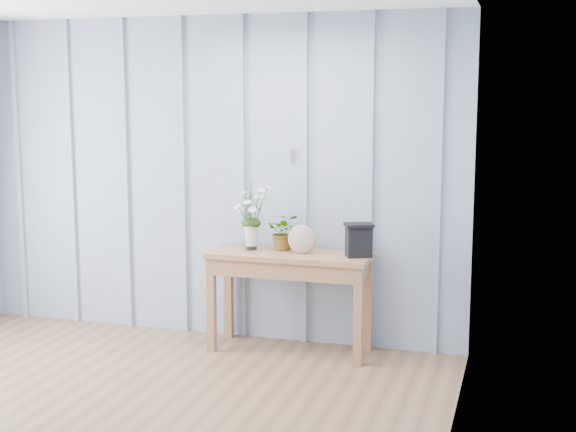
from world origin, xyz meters
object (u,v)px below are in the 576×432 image
(felt_disc_vessel, at_px, (302,239))
(carved_box, at_px, (359,240))
(daisy_vase, at_px, (251,206))
(sideboard, at_px, (290,268))

(felt_disc_vessel, xyz_separation_m, carved_box, (0.42, 0.02, 0.02))
(daisy_vase, height_order, carved_box, daisy_vase)
(daisy_vase, xyz_separation_m, carved_box, (0.82, -0.02, -0.20))
(sideboard, xyz_separation_m, felt_disc_vessel, (0.10, -0.02, 0.22))
(sideboard, xyz_separation_m, daisy_vase, (-0.31, 0.02, 0.44))
(felt_disc_vessel, relative_size, carved_box, 0.88)
(felt_disc_vessel, bearing_deg, daisy_vase, 171.03)
(daisy_vase, xyz_separation_m, felt_disc_vessel, (0.41, -0.04, -0.22))
(carved_box, bearing_deg, sideboard, 179.90)
(sideboard, height_order, felt_disc_vessel, felt_disc_vessel)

